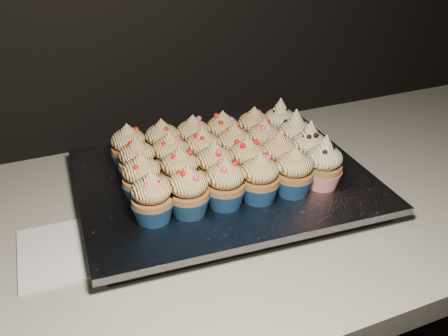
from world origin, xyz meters
The scene contains 28 objects.
worktop centered at (0.00, 1.70, 0.88)m, with size 2.44×0.64×0.04m, color beige.
napkin centered at (-0.19, 1.67, 0.90)m, with size 0.15×0.15×0.00m, color white.
baking_tray centered at (0.08, 1.73, 0.91)m, with size 0.46×0.35×0.02m, color black.
foil_lining centered at (0.08, 1.73, 0.93)m, with size 0.49×0.39×0.01m, color silver.
cupcake_0 centered at (-0.06, 1.66, 0.97)m, with size 0.06×0.06×0.08m.
cupcake_1 centered at (-0.01, 1.65, 0.97)m, with size 0.06×0.06×0.08m.
cupcake_2 centered at (0.05, 1.65, 0.97)m, with size 0.06×0.06×0.08m.
cupcake_3 centered at (0.11, 1.64, 0.97)m, with size 0.06×0.06×0.08m.
cupcake_4 centered at (0.17, 1.64, 0.97)m, with size 0.06×0.06×0.08m.
cupcake_5 centered at (0.22, 1.64, 0.97)m, with size 0.06×0.06×0.10m.
cupcake_6 centered at (-0.06, 1.72, 0.97)m, with size 0.06×0.06×0.08m.
cupcake_7 centered at (0.00, 1.71, 0.97)m, with size 0.06×0.06×0.08m.
cupcake_8 centered at (0.06, 1.71, 0.97)m, with size 0.06×0.06×0.08m.
cupcake_9 centered at (0.11, 1.71, 0.97)m, with size 0.06×0.06×0.08m.
cupcake_10 centered at (0.17, 1.70, 0.97)m, with size 0.06×0.06×0.08m.
cupcake_11 centered at (0.23, 1.70, 0.97)m, with size 0.06×0.06×0.10m.
cupcake_12 centered at (-0.06, 1.77, 0.97)m, with size 0.06×0.06×0.08m.
cupcake_13 centered at (0.00, 1.77, 0.97)m, with size 0.06×0.06×0.08m.
cupcake_14 centered at (0.06, 1.77, 0.97)m, with size 0.06×0.06×0.08m.
cupcake_15 centered at (0.11, 1.76, 0.97)m, with size 0.06×0.06×0.08m.
cupcake_16 centered at (0.17, 1.76, 0.97)m, with size 0.06×0.06×0.08m.
cupcake_17 centered at (0.23, 1.75, 0.97)m, with size 0.06×0.06×0.10m.
cupcake_18 centered at (-0.06, 1.83, 0.97)m, with size 0.06×0.06×0.08m.
cupcake_19 centered at (0.00, 1.83, 0.97)m, with size 0.06×0.06×0.08m.
cupcake_20 centered at (0.06, 1.82, 0.97)m, with size 0.06×0.06×0.08m.
cupcake_21 centered at (0.12, 1.82, 0.97)m, with size 0.06×0.06×0.08m.
cupcake_22 centered at (0.18, 1.81, 0.97)m, with size 0.06×0.06×0.08m.
cupcake_23 centered at (0.23, 1.81, 0.97)m, with size 0.06×0.06×0.10m.
Camera 1 is at (-0.21, 1.05, 1.37)m, focal length 40.00 mm.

